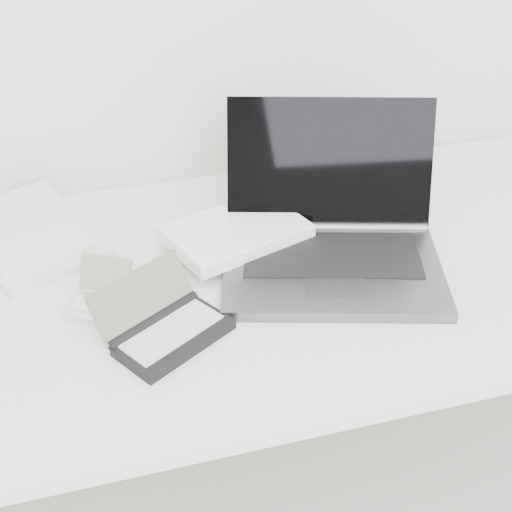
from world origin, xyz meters
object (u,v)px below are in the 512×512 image
object	(u,v)px
laptop_large	(307,237)
netbook_open_white	(37,245)
desk	(265,287)
palmtop_charcoal	(165,327)

from	to	relation	value
laptop_large	netbook_open_white	bearing A→B (deg)	179.27
desk	netbook_open_white	world-z (taller)	netbook_open_white
desk	netbook_open_white	size ratio (longest dim) A/B	4.57
netbook_open_white	laptop_large	bearing A→B (deg)	-42.35
desk	netbook_open_white	bearing A→B (deg)	157.00
desk	laptop_large	distance (m)	0.13
desk	laptop_large	bearing A→B (deg)	12.40
netbook_open_white	palmtop_charcoal	xyz separation A→B (m)	(0.20, -0.32, 0.00)
laptop_large	palmtop_charcoal	size ratio (longest dim) A/B	2.32
netbook_open_white	palmtop_charcoal	world-z (taller)	palmtop_charcoal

